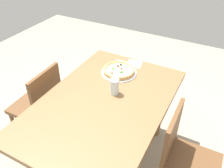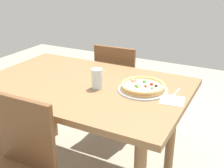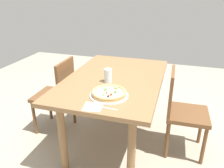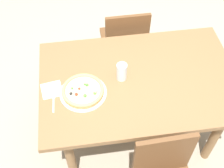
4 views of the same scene
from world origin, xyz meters
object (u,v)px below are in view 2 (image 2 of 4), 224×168
dining_table (84,96)px  plate (143,90)px  fork (175,94)px  napkin (172,100)px  drinking_glass (97,79)px  pizza (143,86)px  chair_near (120,85)px

dining_table → plate: bearing=-169.6°
fork → napkin: bearing=7.9°
dining_table → napkin: napkin is taller
plate → napkin: (-0.22, 0.06, -0.00)m
fork → drinking_glass: drinking_glass is taller
napkin → pizza: bearing=-15.8°
dining_table → fork: size_ratio=8.69×
dining_table → drinking_glass: size_ratio=10.77×
pizza → fork: bearing=-170.1°
plate → napkin: plate is taller
dining_table → plate: size_ratio=4.43×
plate → dining_table: bearing=10.4°
chair_near → napkin: chair_near is taller
napkin → drinking_glass: bearing=4.7°
plate → fork: size_ratio=1.96×
fork → napkin: 0.10m
chair_near → fork: chair_near is taller
fork → drinking_glass: bearing=-72.6°
plate → fork: 0.21m
pizza → napkin: size_ratio=2.08×
dining_table → napkin: size_ratio=10.26×
plate → napkin: bearing=164.3°
dining_table → napkin: (-0.63, -0.02, 0.10)m
pizza → napkin: (-0.22, 0.06, -0.03)m
chair_near → dining_table: bearing=-87.7°
drinking_glass → fork: bearing=-164.3°
dining_table → napkin: bearing=-178.6°
dining_table → pizza: (-0.41, -0.08, 0.13)m
dining_table → chair_near: 0.71m
drinking_glass → napkin: drinking_glass is taller
pizza → fork: pizza is taller
plate → pizza: pizza is taller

